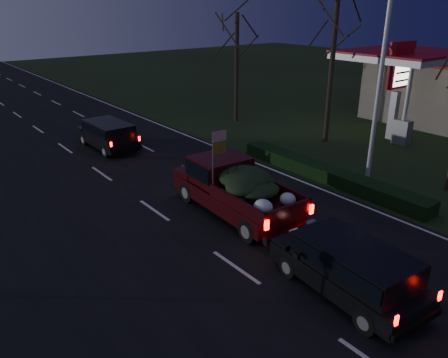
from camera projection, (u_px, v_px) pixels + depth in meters
ground at (236, 268)px, 13.29m from camera, size 120.00×120.00×0.00m
road_asphalt at (236, 267)px, 13.28m from camera, size 14.00×120.00×0.02m
hedge_row at (327, 174)px, 19.82m from camera, size 1.00×10.00×0.60m
light_pole at (383, 55)px, 18.13m from camera, size 0.50×0.90×9.16m
gas_price_pylon at (399, 74)px, 24.67m from camera, size 2.00×0.41×5.57m
gas_station_building at (446, 88)px, 30.62m from camera, size 10.00×7.00×4.00m
gas_canopy at (404, 60)px, 26.33m from camera, size 7.10×6.10×4.88m
bare_tree_mid at (335, 27)px, 23.18m from camera, size 3.60×3.60×8.50m
bare_tree_far at (237, 41)px, 28.15m from camera, size 3.60×3.60×7.00m
pickup_truck at (235, 186)px, 16.39m from camera, size 2.46×5.80×2.99m
lead_suv at (108, 133)px, 23.88m from camera, size 1.90×4.33×1.23m
rear_suv at (351, 265)px, 11.70m from camera, size 2.20×4.52×1.26m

